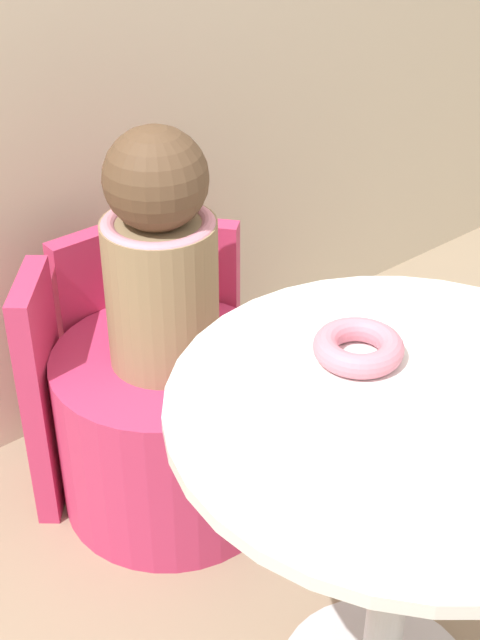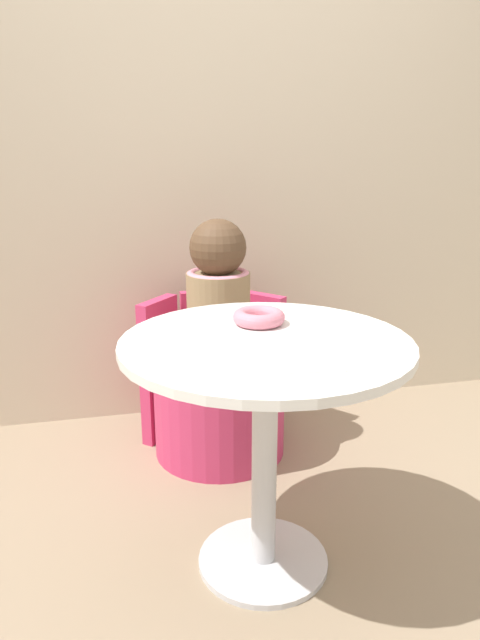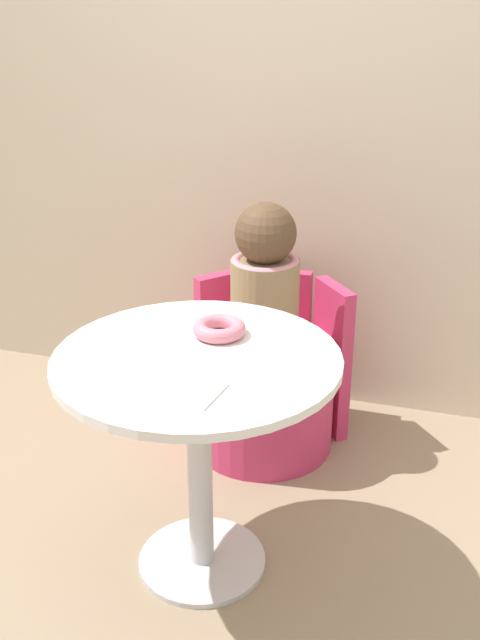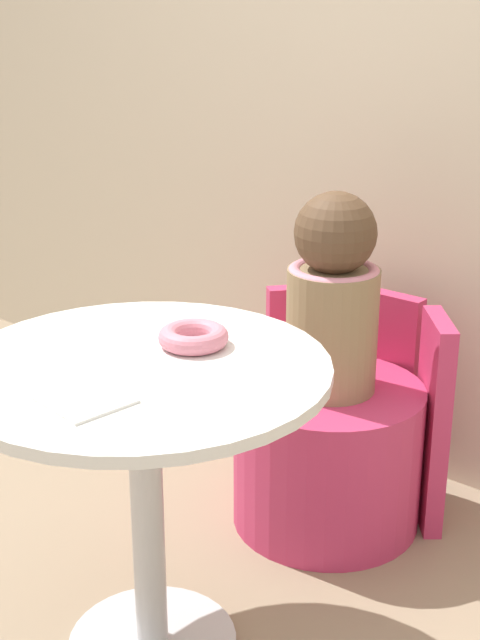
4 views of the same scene
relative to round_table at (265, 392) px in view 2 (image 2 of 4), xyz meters
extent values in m
plane|color=gray|center=(0.02, 0.02, -0.55)|extent=(12.00, 12.00, 0.00)
cube|color=beige|center=(0.02, 1.15, 0.65)|extent=(6.00, 0.06, 2.40)
cylinder|color=silver|center=(0.00, 0.00, -0.54)|extent=(0.39, 0.39, 0.02)
cylinder|color=silver|center=(0.00, 0.00, -0.20)|extent=(0.07, 0.07, 0.66)
cylinder|color=white|center=(0.00, 0.00, 0.14)|extent=(0.78, 0.78, 0.02)
cylinder|color=#C63360|center=(0.00, 0.70, -0.35)|extent=(0.53, 0.53, 0.41)
cube|color=#C63360|center=(0.00, 0.98, -0.25)|extent=(0.22, 0.05, 0.61)
cube|color=#C63360|center=(0.22, 0.88, -0.25)|extent=(0.18, 0.20, 0.61)
cube|color=#C63360|center=(-0.22, 0.88, -0.25)|extent=(0.18, 0.20, 0.61)
cylinder|color=#937A56|center=(0.00, 0.70, 0.02)|extent=(0.24, 0.24, 0.34)
torus|color=pink|center=(0.00, 0.70, 0.18)|extent=(0.24, 0.24, 0.04)
sphere|color=brown|center=(0.00, 0.70, 0.29)|extent=(0.21, 0.21, 0.21)
torus|color=pink|center=(0.01, 0.14, 0.17)|extent=(0.15, 0.15, 0.04)
cube|color=white|center=(0.05, -0.19, 0.16)|extent=(0.16, 0.16, 0.01)
camera|label=1|loc=(-0.90, -0.67, 1.01)|focal=50.00mm
camera|label=2|loc=(-0.39, -1.39, 0.63)|focal=32.00mm
camera|label=3|loc=(0.63, -1.69, 1.05)|focal=42.00mm
camera|label=4|loc=(1.22, -1.16, 0.86)|focal=50.00mm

